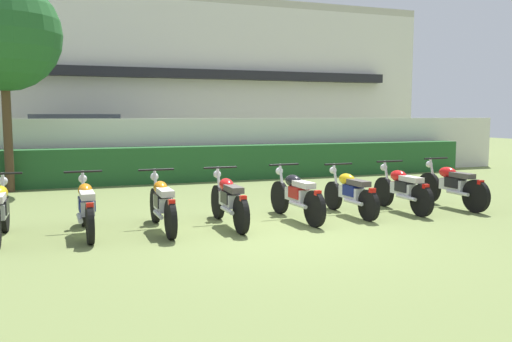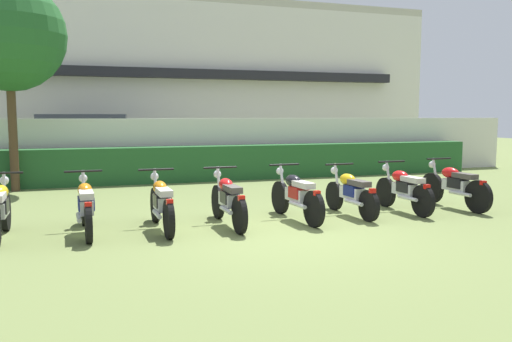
% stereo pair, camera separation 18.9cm
% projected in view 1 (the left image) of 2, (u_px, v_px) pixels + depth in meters
% --- Properties ---
extents(ground, '(60.00, 60.00, 0.00)m').
position_uv_depth(ground, '(283.00, 233.00, 8.32)').
color(ground, olive).
extents(building, '(23.79, 6.50, 6.58)m').
position_uv_depth(building, '(141.00, 82.00, 22.96)').
color(building, silver).
rests_on(building, ground).
extents(compound_wall, '(22.60, 0.30, 1.76)m').
position_uv_depth(compound_wall, '(182.00, 149.00, 15.42)').
color(compound_wall, silver).
rests_on(compound_wall, ground).
extents(hedge_row, '(18.08, 0.70, 0.99)m').
position_uv_depth(hedge_row, '(187.00, 164.00, 14.81)').
color(hedge_row, '#235628').
rests_on(hedge_row, ground).
extents(parked_car, '(4.68, 2.48, 1.89)m').
position_uv_depth(parked_car, '(83.00, 144.00, 17.02)').
color(parked_car, navy).
rests_on(parked_car, ground).
extents(tree_near_inspector, '(2.69, 2.69, 5.12)m').
position_uv_depth(tree_near_inspector, '(3.00, 35.00, 12.42)').
color(tree_near_inspector, '#4C3823').
rests_on(tree_near_inspector, ground).
extents(motorcycle_in_row_0, '(0.60, 1.84, 0.97)m').
position_uv_depth(motorcycle_in_row_0, '(0.00, 210.00, 7.80)').
color(motorcycle_in_row_0, black).
rests_on(motorcycle_in_row_0, ground).
extents(motorcycle_in_row_1, '(0.60, 1.94, 0.96)m').
position_uv_depth(motorcycle_in_row_1, '(86.00, 206.00, 8.19)').
color(motorcycle_in_row_1, black).
rests_on(motorcycle_in_row_1, ground).
extents(motorcycle_in_row_2, '(0.60, 1.94, 0.96)m').
position_uv_depth(motorcycle_in_row_2, '(162.00, 203.00, 8.49)').
color(motorcycle_in_row_2, black).
rests_on(motorcycle_in_row_2, ground).
extents(motorcycle_in_row_3, '(0.60, 1.94, 0.96)m').
position_uv_depth(motorcycle_in_row_3, '(229.00, 199.00, 8.84)').
color(motorcycle_in_row_3, black).
rests_on(motorcycle_in_row_3, ground).
extents(motorcycle_in_row_4, '(0.60, 1.95, 0.97)m').
position_uv_depth(motorcycle_in_row_4, '(296.00, 195.00, 9.34)').
color(motorcycle_in_row_4, black).
rests_on(motorcycle_in_row_4, ground).
extents(motorcycle_in_row_5, '(0.60, 1.79, 0.94)m').
position_uv_depth(motorcycle_in_row_5, '(350.00, 192.00, 9.78)').
color(motorcycle_in_row_5, black).
rests_on(motorcycle_in_row_5, ground).
extents(motorcycle_in_row_6, '(0.60, 1.80, 0.96)m').
position_uv_depth(motorcycle_in_row_6, '(402.00, 188.00, 10.18)').
color(motorcycle_in_row_6, black).
rests_on(motorcycle_in_row_6, ground).
extents(motorcycle_in_row_7, '(0.60, 1.94, 0.98)m').
position_uv_depth(motorcycle_in_row_7, '(452.00, 185.00, 10.62)').
color(motorcycle_in_row_7, black).
rests_on(motorcycle_in_row_7, ground).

